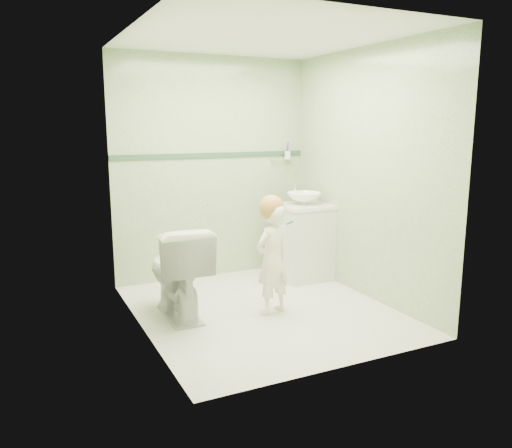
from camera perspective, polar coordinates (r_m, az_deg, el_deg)
ground at (r=4.76m, az=0.80°, el=-9.57°), size 2.50×2.50×0.00m
room_shell at (r=4.48m, az=0.84°, el=4.94°), size 2.50×2.54×2.40m
trim_stripe at (r=5.60m, az=-4.89°, el=7.68°), size 2.20×0.02×0.05m
vanity at (r=5.62m, az=5.29°, el=-2.11°), size 0.52×0.50×0.80m
counter at (r=5.54m, az=5.36°, el=2.02°), size 0.54×0.52×0.04m
basin at (r=5.53m, az=5.38°, el=2.87°), size 0.37×0.37×0.13m
faucet at (r=5.68m, az=4.43°, el=3.92°), size 0.03×0.13×0.18m
cup_holder at (r=5.93m, az=3.47°, el=7.71°), size 0.26×0.07×0.21m
toilet at (r=4.55m, az=-8.74°, el=-5.22°), size 0.47×0.81×0.82m
toddler at (r=4.54m, az=1.84°, el=-3.98°), size 0.42×0.34×1.00m
hair_cap at (r=4.47m, az=1.73°, el=1.85°), size 0.22×0.22×0.22m
teal_toothbrush at (r=4.43m, az=3.68°, el=0.18°), size 0.10×0.14×0.08m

